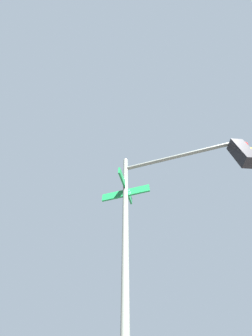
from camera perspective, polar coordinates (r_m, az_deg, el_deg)
name	(u,v)px	position (r m, az deg, el deg)	size (l,w,h in m)	color
traffic_signal_near	(184,192)	(4.29, 15.89, -6.38)	(1.56, 3.27, 5.73)	#474C47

